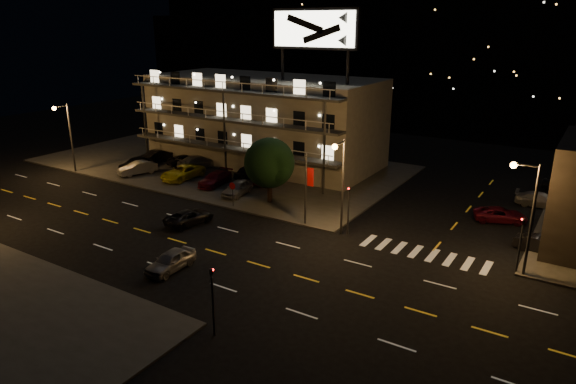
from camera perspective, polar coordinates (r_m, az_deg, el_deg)
The scene contains 29 objects.
ground at distance 40.97m, azimuth -10.20°, elevation -5.95°, with size 140.00×140.00×0.00m, color black.
curb_nw at distance 63.88m, azimuth -7.60°, elevation 3.13°, with size 44.00×24.00×0.15m, color #363633.
motel at distance 63.33m, azimuth -2.68°, elevation 8.02°, with size 28.00×13.80×18.10m.
hill_backdrop at distance 101.24m, azimuth 14.41°, elevation 14.89°, with size 120.00×25.00×24.00m.
streetlight_nw at distance 63.59m, azimuth -23.31°, elevation 6.25°, with size 0.44×1.92×8.00m.
streetlight_nc at distance 40.87m, azimuth 5.90°, elevation 1.61°, with size 0.44×1.92×8.00m.
streetlight_ne at distance 37.60m, azimuth 25.09°, elevation -1.58°, with size 1.92×0.44×8.00m.
signal_nw at distance 41.89m, azimuth 6.75°, elevation -1.44°, with size 0.20×0.27×4.60m.
signal_sw at distance 28.77m, azimuth -8.39°, elevation -11.18°, with size 0.20×0.27×4.60m.
signal_ne at distance 38.61m, azimuth 24.46°, elevation -4.80°, with size 0.27×0.20×4.60m.
banner_north at distance 43.24m, azimuth 2.06°, elevation 0.52°, with size 0.83×0.16×6.40m.
stop_sign at distance 48.25m, azimuth -6.19°, elevation 0.19°, with size 0.91×0.11×2.61m.
tree at distance 48.58m, azimuth -2.12°, elevation 3.09°, with size 5.00×4.81×6.29m.
lot_car_0 at distance 63.36m, azimuth -16.57°, elevation 3.13°, with size 1.69×4.20×1.43m, color black.
lot_car_1 at distance 61.00m, azimuth -16.37°, elevation 2.58°, with size 1.53×4.38×1.44m, color gray.
lot_car_2 at distance 57.90m, azimuth -11.63°, elevation 2.15°, with size 2.46×5.33×1.48m, color yellow.
lot_car_3 at distance 55.13m, azimuth -8.09°, elevation 1.47°, with size 1.91×4.69×1.36m, color #580C1A.
lot_car_4 at distance 51.61m, azimuth -5.67°, elevation 0.45°, with size 1.73×4.29×1.46m, color gray.
lot_car_5 at distance 65.94m, azimuth -14.03°, elevation 3.95°, with size 1.58×4.52×1.49m, color black.
lot_car_6 at distance 63.41m, azimuth -11.23°, elevation 3.49°, with size 2.14×4.63×1.29m, color black.
lot_car_7 at distance 61.82m, azimuth -9.90°, elevation 3.31°, with size 2.16×5.31×1.54m, color gray.
lot_car_8 at distance 57.29m, azimuth -4.32°, elevation 2.31°, with size 1.74×4.33×1.48m, color black.
lot_car_9 at distance 54.95m, azimuth -2.09°, elevation 1.64°, with size 1.53×4.40×1.45m, color #580C1A.
side_car_0 at distance 43.52m, azimuth 26.27°, elevation -5.27°, with size 1.33×3.83×1.26m, color black.
side_car_1 at distance 48.70m, azimuth 22.53°, elevation -2.35°, with size 2.06×4.47×1.24m, color #580C1A.
side_car_2 at distance 54.16m, azimuth 26.30°, elevation -0.80°, with size 1.87×4.60×1.33m, color gray.
side_car_3 at distance 59.70m, azimuth 28.45°, elevation 0.62°, with size 1.77×4.41×1.50m, color black.
road_car_east at distance 37.35m, azimuth -12.91°, elevation -7.45°, with size 1.65×4.10×1.40m, color gray.
road_car_west at distance 45.30m, azimuth -10.88°, elevation -2.74°, with size 2.06×4.48×1.24m, color black.
Camera 1 is at (25.66, -27.27, 16.64)m, focal length 32.00 mm.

